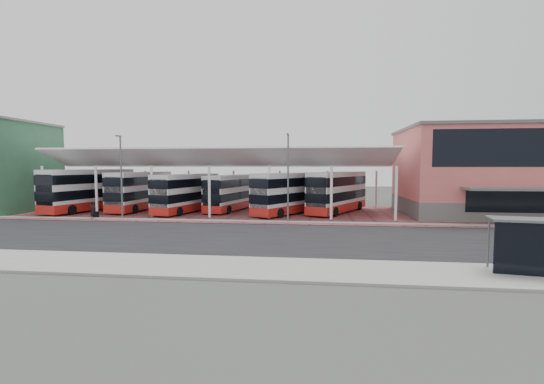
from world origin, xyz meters
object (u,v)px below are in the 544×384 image
Objects in this scene: bus_2 at (187,193)px; bus_5 at (338,192)px; bus_0 at (90,190)px; bus_1 at (141,191)px; bus_4 at (290,193)px; bus_shelter at (535,240)px; bus_3 at (232,193)px; terminal at (493,171)px; pedestrian at (93,210)px.

bus_5 is (16.73, 1.58, 0.13)m from bus_2.
bus_5 is (28.35, 1.59, -0.13)m from bus_0.
bus_0 is 1.08× the size of bus_1.
bus_0 is 1.14× the size of bus_4.
bus_1 reaches higher than bus_shelter.
bus_4 is (6.88, -2.21, 0.14)m from bus_3.
bus_5 reaches higher than bus_3.
bus_shelter is at bearing -36.96° from bus_3.
bus_5 reaches higher than bus_shelter.
bus_1 is 3.24× the size of bus_shelter.
bus_shelter is at bearing -32.84° from bus_1.
bus_0 is (-44.37, -1.38, -2.24)m from terminal.
bus_4 is 5.92× the size of pedestrian.
bus_4 is at bearing 13.41° from bus_0.
bus_2 reaches higher than bus_shelter.
bus_2 is 16.81m from bus_5.
terminal is at bearing 35.09° from bus_4.
bus_0 is 1.09× the size of bus_5.
bus_0 is at bearing -160.70° from bus_1.
bus_1 is at bearing -153.69° from bus_4.
bus_0 is at bearing -149.78° from bus_5.
bus_0 is 1.12× the size of bus_2.
bus_0 is at bearing 158.10° from bus_shelter.
bus_1 is 22.88m from bus_5.
bus_shelter is (-8.51, -22.66, -2.92)m from terminal.
bus_2 is at bearing -149.00° from bus_4.
bus_3 is at bearing -62.45° from pedestrian.
terminal is at bearing -87.86° from pedestrian.
bus_0 is 28.39m from bus_5.
bus_3 is at bearing -166.54° from bus_4.
pedestrian is (-0.93, -8.04, -1.33)m from bus_1.
terminal is 16.19m from bus_5.
bus_4 is 3.07× the size of bus_shelter.
bus_3 is at bearing 38.47° from bus_2.
bus_3 is (4.63, 2.16, -0.06)m from bus_2.
bus_3 reaches higher than bus_shelter.
terminal is 38.98m from bus_1.
bus_2 is 0.97× the size of bus_5.
bus_0 is 16.39m from bus_3.
bus_shelter is (19.61, -23.46, -0.36)m from bus_3.
bus_0 is at bearing -159.25° from bus_3.
terminal is 1.56× the size of bus_0.
bus_5 is (22.88, 0.10, 0.02)m from bus_1.
bus_shelter is at bearing -27.82° from bus_2.
bus_shelter is (30.39, -22.78, -0.53)m from bus_1.
terminal is 44.44m from bus_0.
bus_2 is at bearing 147.49° from bus_shelter.
bus_0 is 5.67m from bus_1.
pedestrian is 0.52× the size of bus_shelter.
bus_3 is 30.58m from bus_shelter.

